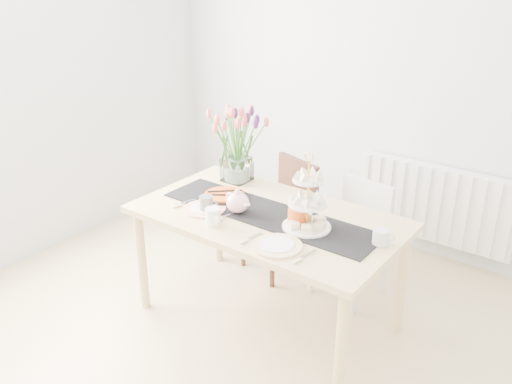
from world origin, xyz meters
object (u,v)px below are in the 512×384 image
Objects in this scene: chair_white at (357,231)px; mug_orange at (296,218)px; dining_table at (267,226)px; cake_stand at (307,210)px; mug_white at (213,216)px; plate_left at (205,209)px; teapot at (238,203)px; tulip_vase at (236,133)px; mug_grey at (206,204)px; radiator at (434,204)px; plate_right at (277,246)px; cream_jug at (381,237)px; chair_brown at (286,208)px; tart_tin at (224,196)px.

mug_orange is (-0.06, -0.69, 0.35)m from chair_white.
dining_table is 3.92× the size of cake_stand.
cake_stand is (0.29, -0.02, 0.19)m from dining_table.
mug_white reaches higher than plate_left.
tulip_vase is at bearing 145.65° from teapot.
mug_grey reaches higher than chair_white.
radiator is at bearing 47.09° from tulip_vase.
cake_stand is 1.51× the size of plate_right.
teapot is at bearing -148.99° from dining_table.
cream_jug is at bearing 10.74° from cake_stand.
mug_grey is at bearing 173.48° from mug_white.
chair_brown is at bearing 66.55° from mug_grey.
tulip_vase is 6.08× the size of mug_white.
plate_right is at bearing -41.49° from chair_brown.
tulip_vase is 0.84m from mug_orange.
chair_white is 1.09m from mug_grey.
cake_stand is at bearing -23.48° from tulip_vase.
mug_orange is at bearing 14.11° from plate_left.
plate_right is (0.55, -0.92, 0.27)m from chair_brown.
mug_white is 0.39× the size of plate_left.
teapot is 0.24m from tart_tin.
cream_jug is 1.05m from mug_grey.
chair_white is 7.76× the size of mug_white.
plate_right is at bearing -98.98° from radiator.
cream_jug is at bearing -83.53° from radiator.
radiator is 1.85m from plate_left.
mug_white is (0.15, -0.11, 0.00)m from mug_grey.
mug_grey reaches higher than cream_jug.
cake_stand is at bearing 60.99° from mug_white.
teapot is at bearing -112.41° from chair_white.
tart_tin is (0.12, -0.29, -0.32)m from tulip_vase.
cream_jug is at bearing 52.09° from mug_white.
tulip_vase is at bearing 146.98° from mug_white.
cake_stand reaches higher than chair_white.
cake_stand is at bearing -3.99° from dining_table.
tart_tin is (-0.21, 0.12, -0.05)m from teapot.
chair_brown is at bearing -136.05° from radiator.
dining_table is 0.71m from cream_jug.
plate_right is at bearing -82.70° from chair_white.
cream_jug is (0.98, -0.57, 0.31)m from chair_brown.
mug_grey is at bearing -117.87° from chair_white.
cake_stand is at bearing -81.83° from chair_white.
plate_left and plate_right have the same top height.
chair_white is at bearing 35.35° from mug_orange.
dining_table is 7.18× the size of teapot.
chair_white is 3.03× the size of plate_left.
tart_tin is at bearing 79.68° from mug_grey.
mug_grey reaches higher than tart_tin.
tart_tin is at bearing 166.82° from teapot.
radiator is 0.81m from chair_white.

